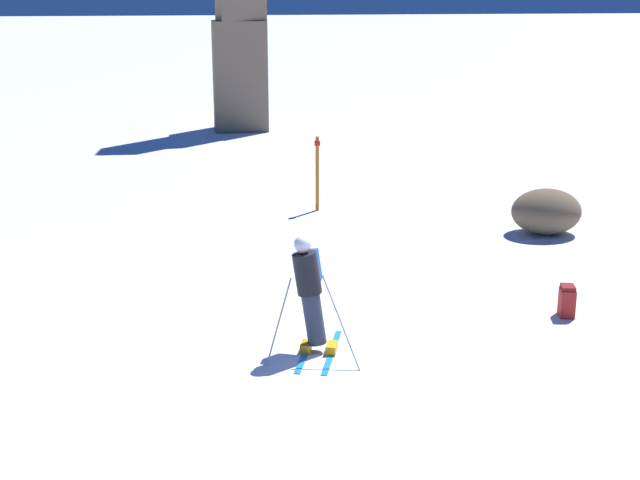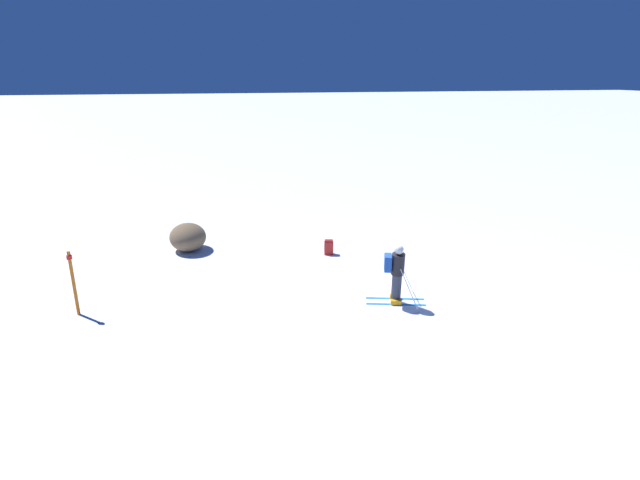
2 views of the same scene
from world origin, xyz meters
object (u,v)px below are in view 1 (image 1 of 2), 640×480
(exposed_boulder_0, at_px, (546,212))
(spare_backpack, at_px, (567,301))
(skier, at_px, (310,288))
(trail_marker, at_px, (317,170))

(exposed_boulder_0, bearing_deg, spare_backpack, -108.88)
(skier, bearing_deg, exposed_boulder_0, 60.31)
(exposed_boulder_0, height_order, trail_marker, trail_marker)
(spare_backpack, bearing_deg, exposed_boulder_0, -5.47)
(skier, xyz_separation_m, trail_marker, (1.35, 8.00, 0.01))
(spare_backpack, xyz_separation_m, exposed_boulder_0, (1.57, 4.59, 0.22))
(skier, height_order, spare_backpack, skier)
(exposed_boulder_0, bearing_deg, skier, -136.96)
(skier, distance_m, exposed_boulder_0, 7.79)
(skier, xyz_separation_m, spare_backpack, (4.12, 0.72, -0.69))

